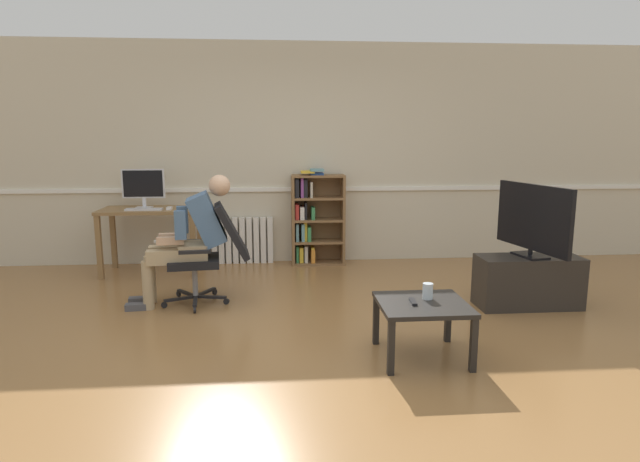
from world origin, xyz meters
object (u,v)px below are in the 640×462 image
object	(u,v)px
bookshelf	(314,219)
radiator	(239,240)
imac_monitor	(143,185)
drinking_glass	(428,291)
keyboard	(144,209)
tv_stand	(528,282)
computer_mouse	(169,208)
office_chair	(211,249)
coffee_table	(422,310)
computer_desk	(151,219)
spare_remote	(413,302)
tv_screen	(533,219)
person_seated	(190,236)

from	to	relation	value
bookshelf	radiator	world-z (taller)	bookshelf
imac_monitor	drinking_glass	world-z (taller)	imac_monitor
keyboard	tv_stand	world-z (taller)	keyboard
imac_monitor	computer_mouse	size ratio (longest dim) A/B	4.84
office_chair	drinking_glass	distance (m)	2.17
radiator	coffee_table	xyz separation A→B (m)	(1.51, -3.00, 0.07)
computer_desk	bookshelf	xyz separation A→B (m)	(1.90, 0.29, -0.07)
coffee_table	spare_remote	size ratio (longest dim) A/B	4.16
radiator	tv_screen	xyz separation A→B (m)	(2.81, -1.95, 0.54)
radiator	tv_stand	distance (m)	3.42
bookshelf	spare_remote	world-z (taller)	bookshelf
imac_monitor	tv_screen	distance (m)	4.20
office_chair	computer_mouse	bearing A→B (deg)	-157.77
tv_stand	computer_mouse	bearing A→B (deg)	157.81
imac_monitor	tv_stand	xyz separation A→B (m)	(3.86, -1.64, -0.78)
keyboard	bookshelf	size ratio (longest dim) A/B	0.34
tv_screen	drinking_glass	xyz separation A→B (m)	(-1.25, -0.97, -0.36)
computer_desk	keyboard	distance (m)	0.20
coffee_table	computer_mouse	bearing A→B (deg)	131.98
person_seated	drinking_glass	bearing A→B (deg)	48.74
bookshelf	coffee_table	size ratio (longest dim) A/B	1.89
person_seated	office_chair	bearing A→B (deg)	90.00
office_chair	computer_desk	bearing A→B (deg)	-151.66
coffee_table	tv_screen	bearing A→B (deg)	38.85
bookshelf	coffee_table	xyz separation A→B (m)	(0.58, -2.90, -0.21)
radiator	drinking_glass	xyz separation A→B (m)	(1.56, -2.93, 0.18)
computer_desk	tv_stand	size ratio (longest dim) A/B	1.17
imac_monitor	spare_remote	world-z (taller)	imac_monitor
tv_stand	tv_screen	size ratio (longest dim) A/B	0.95
office_chair	tv_stand	bearing A→B (deg)	76.46
imac_monitor	radiator	world-z (taller)	imac_monitor
tv_screen	spare_remote	size ratio (longest dim) A/B	6.63
person_seated	tv_stand	bearing A→B (deg)	77.28
radiator	keyboard	bearing A→B (deg)	-152.26
computer_desk	tv_stand	bearing A→B (deg)	-22.46
computer_mouse	radiator	xyz separation A→B (m)	(0.73, 0.51, -0.48)
keyboard	imac_monitor	bearing A→B (deg)	101.93
imac_monitor	tv_screen	size ratio (longest dim) A/B	0.49
computer_desk	tv_screen	xyz separation A→B (m)	(3.78, -1.56, 0.20)
tv_screen	bookshelf	bearing A→B (deg)	34.70
bookshelf	tv_stand	world-z (taller)	bookshelf
computer_mouse	bookshelf	xyz separation A→B (m)	(1.66, 0.41, -0.21)
drinking_glass	computer_desk	bearing A→B (deg)	135.00
computer_desk	drinking_glass	xyz separation A→B (m)	(2.54, -2.54, -0.16)
tv_stand	bookshelf	bearing A→B (deg)	135.39
computer_desk	radiator	xyz separation A→B (m)	(0.97, 0.39, -0.35)
computer_desk	office_chair	world-z (taller)	office_chair
radiator	drinking_glass	size ratio (longest dim) A/B	7.25
computer_desk	tv_screen	bearing A→B (deg)	-22.45
imac_monitor	coffee_table	size ratio (longest dim) A/B	0.78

